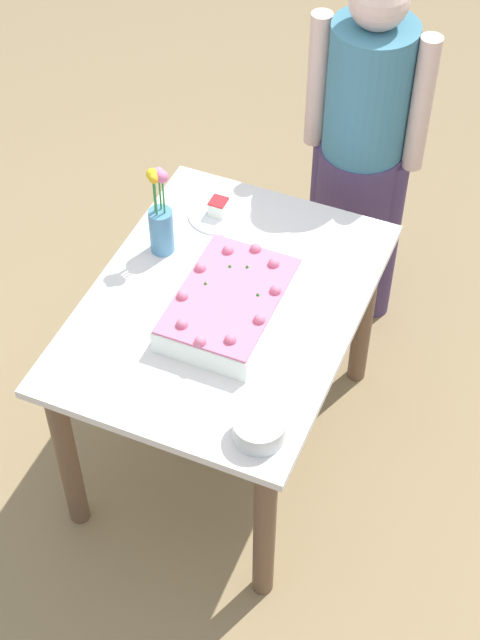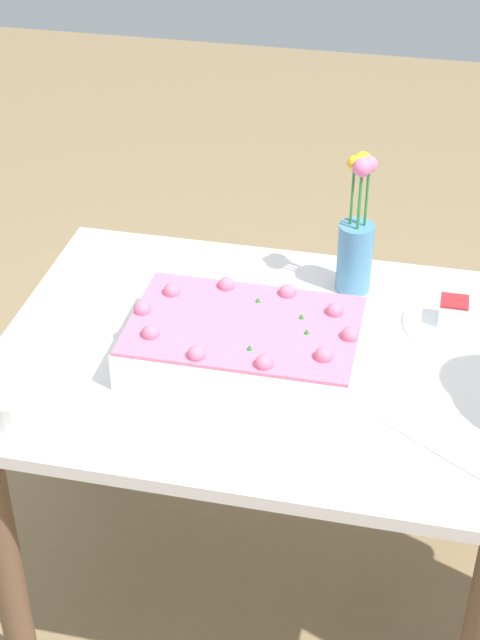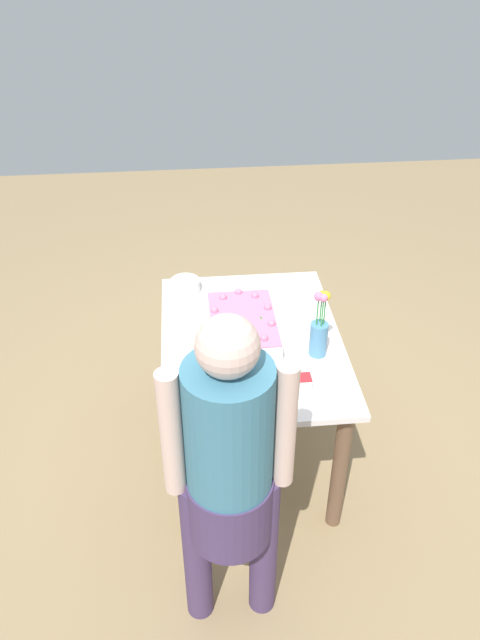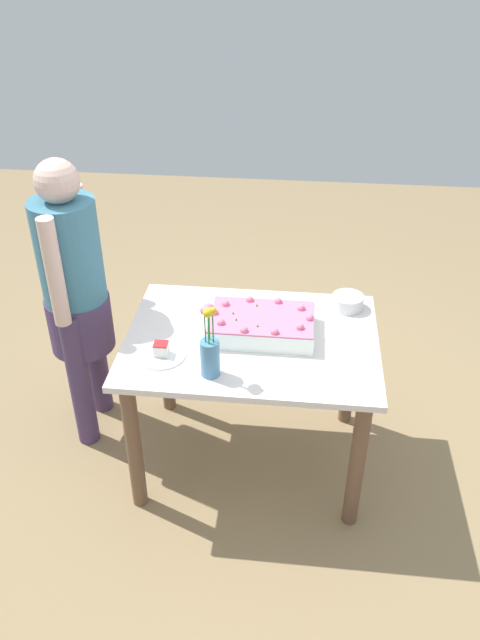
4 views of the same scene
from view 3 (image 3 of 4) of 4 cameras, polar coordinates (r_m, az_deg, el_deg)
ground_plane at (r=3.44m, az=0.91°, el=-11.73°), size 8.00×8.00×0.00m
dining_table at (r=3.02m, az=1.02°, el=-3.77°), size 1.14×0.84×0.75m
sheet_cake at (r=2.93m, az=0.24°, el=-0.49°), size 0.47×0.31×0.11m
serving_plate_with_slice at (r=2.66m, az=5.87°, el=-6.00°), size 0.21×0.21×0.07m
cake_knife at (r=2.65m, az=-2.96°, el=-6.49°), size 0.21×0.14×0.00m
flower_vase at (r=2.79m, az=7.25°, el=-1.08°), size 0.08×0.08×0.33m
fruit_bowl at (r=3.26m, az=-5.03°, el=3.14°), size 0.15×0.15×0.07m
person_standing at (r=2.22m, az=-0.99°, el=-13.44°), size 0.31×0.45×1.49m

